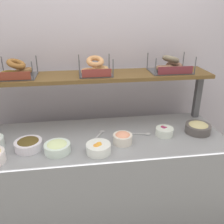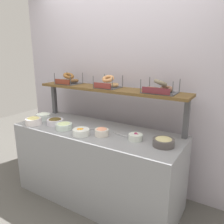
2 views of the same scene
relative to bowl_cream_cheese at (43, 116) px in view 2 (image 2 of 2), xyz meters
name	(u,v)px [view 2 (image 2 of 2)]	position (x,y,z in m)	size (l,w,h in m)	color
ground_plane	(97,197)	(0.79, 0.03, -0.90)	(8.00, 8.00, 0.00)	#595651
back_wall	(121,91)	(0.79, 0.58, 0.30)	(3.10, 0.06, 2.40)	#B6AFBB
deli_counter	(97,165)	(0.79, 0.03, -0.47)	(1.90, 0.70, 0.85)	gray
shelf_riser_left	(54,99)	(-0.10, 0.30, 0.15)	(0.05, 0.05, 0.40)	#4C4C51
shelf_riser_right	(186,119)	(1.68, 0.30, 0.15)	(0.05, 0.05, 0.40)	#4C4C51
upper_shelf	(109,89)	(0.79, 0.30, 0.37)	(1.86, 0.32, 0.03)	brown
bowl_cream_cheese	(43,116)	(0.00, 0.00, 0.00)	(0.17, 0.17, 0.09)	white
bowl_scallion_spread	(64,126)	(0.47, -0.13, -0.01)	(0.18, 0.18, 0.08)	white
bowl_egg_salad	(33,121)	(0.05, -0.20, 0.00)	(0.18, 0.18, 0.09)	white
bowl_chocolate_spread	(55,121)	(0.27, -0.06, -0.01)	(0.19, 0.19, 0.08)	white
bowl_fruit_salad	(81,132)	(0.75, -0.18, -0.01)	(0.17, 0.17, 0.08)	white
bowl_lox_spread	(102,132)	(0.94, -0.08, 0.00)	(0.14, 0.14, 0.09)	white
bowl_beet_salad	(135,137)	(1.29, 0.00, -0.01)	(0.14, 0.14, 0.07)	silver
bowl_hummus	(164,142)	(1.57, 0.01, 0.00)	(0.20, 0.20, 0.09)	#524C4B
serving_spoon_near_plate	(122,135)	(1.12, 0.03, -0.04)	(0.18, 0.05, 0.01)	#B7B7BC
serving_spoon_by_edge	(98,128)	(0.79, 0.08, -0.04)	(0.11, 0.16, 0.01)	#B7B7BC
bagel_basket_cinnamon_raisin	(69,80)	(0.18, 0.30, 0.43)	(0.29, 0.27, 0.15)	#4C4C51
bagel_basket_sesame	(108,84)	(0.78, 0.30, 0.43)	(0.28, 0.26, 0.15)	#4C4C51
bagel_basket_poppy	(160,88)	(1.40, 0.30, 0.43)	(0.33, 0.24, 0.15)	#4C4C51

